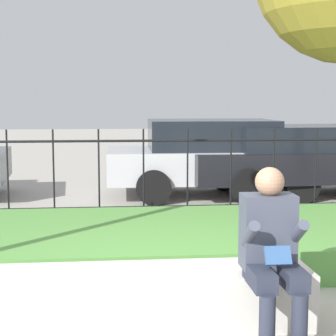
{
  "coord_description": "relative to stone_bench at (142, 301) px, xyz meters",
  "views": [
    {
      "loc": [
        -0.38,
        -4.1,
        1.7
      ],
      "look_at": [
        0.1,
        1.0,
        1.08
      ],
      "focal_mm": 60.0,
      "sensor_mm": 36.0,
      "label": 1
    }
  ],
  "objects": [
    {
      "name": "car_parked_right",
      "position": [
        3.22,
        5.6,
        0.49
      ],
      "size": [
        4.48,
        2.02,
        1.26
      ],
      "rotation": [
        0.0,
        0.0,
        0.05
      ],
      "color": "black",
      "rests_on": "ground_plane"
    },
    {
      "name": "car_parked_center",
      "position": [
        1.64,
        5.79,
        0.52
      ],
      "size": [
        4.04,
        1.97,
        1.36
      ],
      "rotation": [
        0.0,
        0.0,
        -0.02
      ],
      "color": "#B7B7BC",
      "rests_on": "ground_plane"
    },
    {
      "name": "grass_berm",
      "position": [
        0.19,
        1.87,
        -0.02
      ],
      "size": [
        10.95,
        2.33,
        0.34
      ],
      "color": "#569342",
      "rests_on": "ground_plane"
    },
    {
      "name": "stone_bench",
      "position": [
        0.0,
        0.0,
        0.0
      ],
      "size": [
        2.56,
        0.56,
        0.43
      ],
      "color": "beige",
      "rests_on": "ground_plane"
    },
    {
      "name": "iron_fence",
      "position": [
        0.19,
        3.38,
        0.51
      ],
      "size": [
        8.95,
        0.03,
        1.32
      ],
      "color": "black",
      "rests_on": "ground_plane"
    },
    {
      "name": "person_seated_reader",
      "position": [
        0.91,
        -0.31,
        0.47
      ],
      "size": [
        0.42,
        0.73,
        1.23
      ],
      "color": "black",
      "rests_on": "ground_plane"
    },
    {
      "name": "ground_plane",
      "position": [
        0.19,
        0.0,
        -0.19
      ],
      "size": [
        60.0,
        60.0,
        0.0
      ],
      "primitive_type": "plane",
      "color": "#A8A399"
    }
  ]
}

